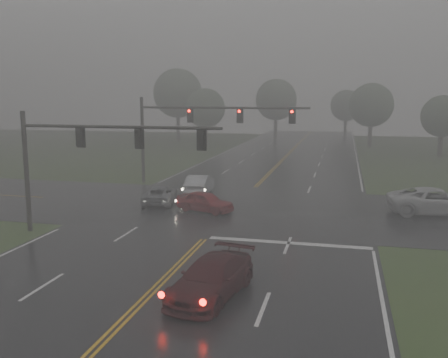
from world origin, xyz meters
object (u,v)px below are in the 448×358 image
(sedan_red, at_px, (205,212))
(sedan_silver, at_px, (199,194))
(signal_gantry_far, at_px, (192,123))
(signal_gantry_near, at_px, (81,149))
(pickup_white, at_px, (436,214))
(sedan_maroon, at_px, (212,297))
(car_grey, at_px, (161,203))

(sedan_red, xyz_separation_m, sedan_silver, (-2.05, 5.69, 0.00))
(signal_gantry_far, bearing_deg, signal_gantry_near, -93.89)
(signal_gantry_near, height_order, signal_gantry_far, signal_gantry_far)
(signal_gantry_far, bearing_deg, sedan_red, -68.65)
(pickup_white, bearing_deg, signal_gantry_far, 62.75)
(sedan_maroon, relative_size, signal_gantry_near, 0.44)
(sedan_silver, relative_size, car_grey, 1.04)
(sedan_maroon, bearing_deg, signal_gantry_far, 118.54)
(sedan_maroon, distance_m, car_grey, 17.45)
(sedan_silver, bearing_deg, signal_gantry_far, -71.70)
(sedan_maroon, height_order, signal_gantry_far, signal_gantry_far)
(sedan_silver, distance_m, signal_gantry_far, 7.01)
(signal_gantry_far, bearing_deg, sedan_silver, -66.63)
(car_grey, distance_m, signal_gantry_far, 9.66)
(sedan_maroon, xyz_separation_m, signal_gantry_near, (-9.10, 6.81, 4.77))
(sedan_maroon, height_order, car_grey, sedan_maroon)
(sedan_silver, height_order, signal_gantry_far, signal_gantry_far)
(sedan_red, xyz_separation_m, car_grey, (-3.83, 1.81, 0.00))
(sedan_silver, xyz_separation_m, car_grey, (-1.78, -3.88, 0.00))
(sedan_red, height_order, signal_gantry_near, signal_gantry_near)
(sedan_red, height_order, sedan_silver, sedan_silver)
(sedan_red, bearing_deg, pickup_white, -61.14)
(sedan_red, distance_m, signal_gantry_far, 11.86)
(sedan_silver, xyz_separation_m, signal_gantry_near, (-2.94, -12.60, 4.77))
(sedan_maroon, distance_m, signal_gantry_far, 25.45)
(signal_gantry_near, bearing_deg, sedan_red, 54.14)
(sedan_maroon, xyz_separation_m, signal_gantry_far, (-7.97, 23.58, 5.34))
(sedan_silver, xyz_separation_m, signal_gantry_far, (-1.80, 4.17, 5.34))
(sedan_silver, height_order, pickup_white, pickup_white)
(car_grey, height_order, signal_gantry_near, signal_gantry_near)
(sedan_silver, distance_m, signal_gantry_near, 13.79)
(sedan_red, height_order, signal_gantry_far, signal_gantry_far)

